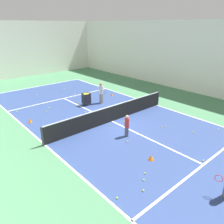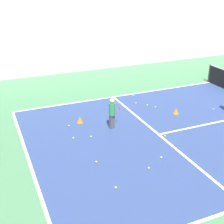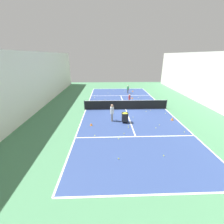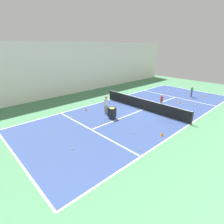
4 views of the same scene
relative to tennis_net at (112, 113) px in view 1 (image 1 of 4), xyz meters
The scene contains 45 objects.
ground_plane 0.55m from the tennis_net, ahead, with size 36.77×36.77×0.00m, color #477F56.
court_playing_area 0.55m from the tennis_net, ahead, with size 9.07×22.39×0.00m.
line_baseline_far 11.21m from the tennis_net, 90.00° to the left, with size 9.07×0.10×0.00m, color white.
line_sideline_left 4.57m from the tennis_net, behind, with size 0.10×22.39×0.00m, color white.
line_sideline_right 4.57m from the tennis_net, ahead, with size 0.10×22.39×0.00m, color white.
line_service_near 6.18m from the tennis_net, 90.00° to the right, with size 9.07×0.10×0.00m, color white.
line_service_far 6.18m from the tennis_net, 90.00° to the left, with size 9.07×0.10×0.00m, color white.
line_centre_service 0.55m from the tennis_net, ahead, with size 0.10×12.32×0.00m, color white.
hall_enclosure_right 10.12m from the tennis_net, ahead, with size 0.15×33.07×6.16m.
hall_enclosure_far 16.65m from the tennis_net, 90.00° to the left, with size 19.44×0.15×6.16m.
tennis_net is the anchor object (origin of this frame).
coach_at_net 3.64m from the tennis_net, 62.38° to the left, with size 0.33×0.65×1.64m.
child_midcourt 2.15m from the tennis_net, 108.89° to the right, with size 0.30×0.30×1.25m.
ball_cart 3.62m from the tennis_net, 81.71° to the left, with size 0.54×0.51×0.95m.
training_cone_0 5.18m from the tennis_net, 141.14° to the left, with size 0.23×0.23×0.30m, color orange.
training_cone_1 5.42m from the tennis_net, 49.25° to the left, with size 0.23×0.23×0.23m, color orange.
training_cone_3 4.64m from the tennis_net, 108.34° to the right, with size 0.26×0.26×0.25m, color orange.
tennis_ball_1 2.83m from the tennis_net, 169.62° to the left, with size 0.07×0.07×0.07m, color yellow.
tennis_ball_2 4.72m from the tennis_net, 86.01° to the left, with size 0.07×0.07×0.07m, color yellow.
tennis_ball_3 2.49m from the tennis_net, 100.43° to the left, with size 0.07×0.07×0.07m, color yellow.
tennis_ball_5 6.69m from the tennis_net, 129.46° to the right, with size 0.07×0.07×0.07m, color yellow.
tennis_ball_6 8.85m from the tennis_net, 80.35° to the left, with size 0.07×0.07×0.07m, color yellow.
tennis_ball_8 6.36m from the tennis_net, 52.22° to the right, with size 0.07×0.07×0.07m, color yellow.
tennis_ball_9 6.42m from the tennis_net, 120.56° to the right, with size 0.07×0.07×0.07m, color yellow.
tennis_ball_12 0.93m from the tennis_net, 47.86° to the right, with size 0.07×0.07×0.07m, color yellow.
tennis_ball_13 5.86m from the tennis_net, 118.62° to the right, with size 0.07×0.07×0.07m, color yellow.
tennis_ball_16 8.65m from the tennis_net, 98.56° to the left, with size 0.07×0.07×0.07m, color yellow.
tennis_ball_17 6.72m from the tennis_net, 62.54° to the left, with size 0.07×0.07×0.07m, color yellow.
tennis_ball_18 0.70m from the tennis_net, 87.91° to the left, with size 0.07×0.07×0.07m, color yellow.
tennis_ball_19 4.41m from the tennis_net, 85.86° to the left, with size 0.07×0.07×0.07m, color yellow.
tennis_ball_20 2.38m from the tennis_net, 156.83° to the left, with size 0.07×0.07×0.07m, color yellow.
tennis_ball_21 6.04m from the tennis_net, 87.65° to the right, with size 0.07×0.07×0.07m, color yellow.
tennis_ball_22 6.93m from the tennis_net, 125.54° to the left, with size 0.07×0.07×0.07m, color yellow.
tennis_ball_23 5.25m from the tennis_net, 112.06° to the left, with size 0.07×0.07×0.07m, color yellow.
tennis_ball_24 1.54m from the tennis_net, 66.84° to the left, with size 0.07×0.07×0.07m, color yellow.
tennis_ball_26 4.32m from the tennis_net, 158.71° to the left, with size 0.07×0.07×0.07m, color yellow.
tennis_ball_27 5.48m from the tennis_net, 116.52° to the right, with size 0.07×0.07×0.07m, color yellow.
tennis_ball_28 5.79m from the tennis_net, 81.80° to the left, with size 0.07×0.07×0.07m, color yellow.
tennis_ball_29 2.82m from the tennis_net, 114.17° to the right, with size 0.07×0.07×0.07m, color yellow.
tennis_ball_30 3.20m from the tennis_net, 58.52° to the right, with size 0.07×0.07×0.07m, color yellow.
tennis_ball_31 3.36m from the tennis_net, 54.83° to the right, with size 0.07×0.07×0.07m, color yellow.
tennis_ball_32 6.61m from the tennis_net, 78.56° to the left, with size 0.07×0.07×0.07m, color yellow.
tennis_ball_34 4.96m from the tennis_net, 119.64° to the left, with size 0.07×0.07×0.07m, color yellow.
tennis_ball_35 0.80m from the tennis_net, 144.01° to the right, with size 0.07×0.07×0.07m, color yellow.
tennis_ball_36 4.91m from the tennis_net, 59.93° to the right, with size 0.07×0.07×0.07m, color yellow.
Camera 1 is at (-8.33, -9.58, 5.76)m, focal length 35.00 mm.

